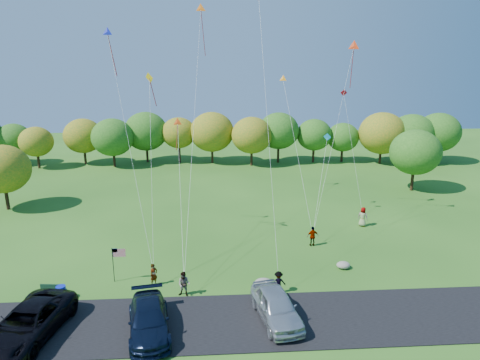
% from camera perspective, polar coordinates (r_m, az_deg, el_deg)
% --- Properties ---
extents(ground, '(140.00, 140.00, 0.00)m').
position_cam_1_polar(ground, '(30.56, -3.00, -14.24)').
color(ground, '#245418').
rests_on(ground, ground).
extents(asphalt_lane, '(44.00, 6.00, 0.06)m').
position_cam_1_polar(asphalt_lane, '(27.14, -2.86, -18.36)').
color(asphalt_lane, black).
rests_on(asphalt_lane, ground).
extents(treeline, '(75.97, 27.81, 8.33)m').
position_cam_1_polar(treeline, '(64.20, -2.09, 6.06)').
color(treeline, '#342213').
rests_on(treeline, ground).
extents(minivan_dark, '(4.21, 6.98, 1.81)m').
position_cam_1_polar(minivan_dark, '(28.03, -26.39, -16.68)').
color(minivan_dark, black).
rests_on(minivan_dark, asphalt_lane).
extents(minivan_navy, '(3.17, 5.87, 1.62)m').
position_cam_1_polar(minivan_navy, '(26.30, -12.06, -17.76)').
color(minivan_navy, black).
rests_on(minivan_navy, asphalt_lane).
extents(minivan_silver, '(3.07, 5.58, 1.80)m').
position_cam_1_polar(minivan_silver, '(26.90, 4.86, -16.40)').
color(minivan_silver, '#B2B7BE').
rests_on(minivan_silver, asphalt_lane).
extents(flyer_a, '(0.69, 0.68, 1.60)m').
position_cam_1_polar(flyer_a, '(31.15, -11.43, -12.27)').
color(flyer_a, '#4C4C59').
rests_on(flyer_a, ground).
extents(flyer_b, '(0.98, 0.85, 1.72)m').
position_cam_1_polar(flyer_b, '(29.52, -7.47, -13.60)').
color(flyer_b, '#4C4C59').
rests_on(flyer_b, ground).
extents(flyer_c, '(1.01, 0.60, 1.55)m').
position_cam_1_polar(flyer_c, '(29.80, 5.15, -13.41)').
color(flyer_c, '#4C4C59').
rests_on(flyer_c, ground).
extents(flyer_d, '(1.05, 0.52, 1.73)m').
position_cam_1_polar(flyer_d, '(37.09, 9.67, -7.40)').
color(flyer_d, '#4C4C59').
rests_on(flyer_d, ground).
extents(flyer_e, '(1.09, 1.02, 1.87)m').
position_cam_1_polar(flyer_e, '(42.39, 16.05, -4.74)').
color(flyer_e, '#4C4C59').
rests_on(flyer_e, ground).
extents(park_bench, '(1.70, 0.50, 0.94)m').
position_cam_1_polar(park_bench, '(31.90, -23.59, -13.24)').
color(park_bench, '#143821').
rests_on(park_bench, ground).
extents(trash_barrel, '(0.63, 0.63, 0.94)m').
position_cam_1_polar(trash_barrel, '(31.40, -22.73, -13.69)').
color(trash_barrel, '#0B1CA6').
rests_on(trash_barrel, ground).
extents(flag_assembly, '(0.95, 0.62, 2.57)m').
position_cam_1_polar(flag_assembly, '(31.73, -16.13, -9.77)').
color(flag_assembly, black).
rests_on(flag_assembly, ground).
extents(boulder_near, '(1.28, 1.00, 0.64)m').
position_cam_1_polar(boulder_near, '(30.55, 3.15, -13.57)').
color(boulder_near, gray).
rests_on(boulder_near, ground).
extents(boulder_far, '(1.03, 0.86, 0.54)m').
position_cam_1_polar(boulder_far, '(33.95, 13.60, -10.97)').
color(boulder_far, gray).
rests_on(boulder_far, ground).
extents(kites_aloft, '(20.84, 12.99, 18.63)m').
position_cam_1_polar(kites_aloft, '(39.32, 0.32, 20.05)').
color(kites_aloft, '#FF1C71').
rests_on(kites_aloft, ground).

